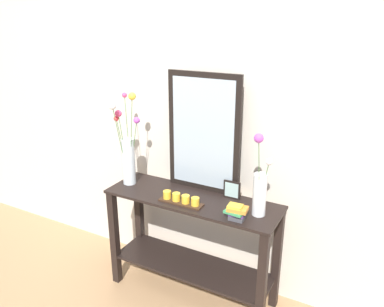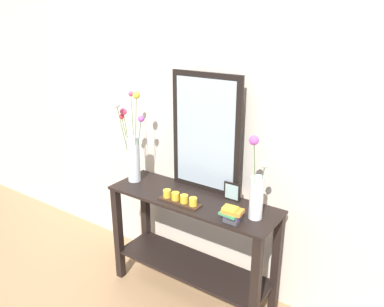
{
  "view_description": "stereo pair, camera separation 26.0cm",
  "coord_description": "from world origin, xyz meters",
  "px_view_note": "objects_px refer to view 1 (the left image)",
  "views": [
    {
      "loc": [
        1.16,
        -2.16,
        2.03
      ],
      "look_at": [
        0.0,
        0.0,
        1.15
      ],
      "focal_mm": 35.95,
      "sensor_mm": 36.0,
      "label": 1
    },
    {
      "loc": [
        1.39,
        -2.02,
        2.03
      ],
      "look_at": [
        0.0,
        0.0,
        1.15
      ],
      "focal_mm": 35.95,
      "sensor_mm": 36.0,
      "label": 2
    }
  ],
  "objects_px": {
    "console_table": "(192,236)",
    "tall_vase_left": "(128,154)",
    "vase_right": "(260,189)",
    "picture_frame_small": "(232,190)",
    "book_stack": "(237,212)",
    "mirror_leaning": "(203,133)",
    "candle_tray": "(181,199)"
  },
  "relations": [
    {
      "from": "console_table",
      "to": "tall_vase_left",
      "type": "height_order",
      "value": "tall_vase_left"
    },
    {
      "from": "console_table",
      "to": "tall_vase_left",
      "type": "xyz_separation_m",
      "value": [
        -0.54,
        -0.01,
        0.55
      ]
    },
    {
      "from": "vase_right",
      "to": "picture_frame_small",
      "type": "height_order",
      "value": "vase_right"
    },
    {
      "from": "picture_frame_small",
      "to": "book_stack",
      "type": "distance_m",
      "value": 0.3
    },
    {
      "from": "mirror_leaning",
      "to": "book_stack",
      "type": "xyz_separation_m",
      "value": [
        0.39,
        -0.3,
        -0.38
      ]
    },
    {
      "from": "vase_right",
      "to": "picture_frame_small",
      "type": "distance_m",
      "value": 0.31
    },
    {
      "from": "tall_vase_left",
      "to": "book_stack",
      "type": "height_order",
      "value": "tall_vase_left"
    },
    {
      "from": "mirror_leaning",
      "to": "tall_vase_left",
      "type": "relative_size",
      "value": 1.21
    },
    {
      "from": "candle_tray",
      "to": "book_stack",
      "type": "height_order",
      "value": "book_stack"
    },
    {
      "from": "book_stack",
      "to": "tall_vase_left",
      "type": "bearing_deg",
      "value": 172.52
    },
    {
      "from": "console_table",
      "to": "vase_right",
      "type": "relative_size",
      "value": 2.23
    },
    {
      "from": "tall_vase_left",
      "to": "mirror_leaning",
      "type": "bearing_deg",
      "value": 18.24
    },
    {
      "from": "mirror_leaning",
      "to": "tall_vase_left",
      "type": "distance_m",
      "value": 0.6
    },
    {
      "from": "console_table",
      "to": "book_stack",
      "type": "bearing_deg",
      "value": -18.35
    },
    {
      "from": "console_table",
      "to": "tall_vase_left",
      "type": "distance_m",
      "value": 0.78
    },
    {
      "from": "vase_right",
      "to": "book_stack",
      "type": "relative_size",
      "value": 3.85
    },
    {
      "from": "console_table",
      "to": "candle_tray",
      "type": "distance_m",
      "value": 0.36
    },
    {
      "from": "tall_vase_left",
      "to": "picture_frame_small",
      "type": "bearing_deg",
      "value": 9.9
    },
    {
      "from": "picture_frame_small",
      "to": "book_stack",
      "type": "bearing_deg",
      "value": -61.44
    },
    {
      "from": "console_table",
      "to": "mirror_leaning",
      "type": "relative_size",
      "value": 1.47
    },
    {
      "from": "candle_tray",
      "to": "book_stack",
      "type": "relative_size",
      "value": 2.15
    },
    {
      "from": "console_table",
      "to": "book_stack",
      "type": "xyz_separation_m",
      "value": [
        0.39,
        -0.13,
        0.36
      ]
    },
    {
      "from": "picture_frame_small",
      "to": "tall_vase_left",
      "type": "bearing_deg",
      "value": -170.1
    },
    {
      "from": "picture_frame_small",
      "to": "mirror_leaning",
      "type": "bearing_deg",
      "value": 170.78
    },
    {
      "from": "console_table",
      "to": "candle_tray",
      "type": "bearing_deg",
      "value": -105.39
    },
    {
      "from": "mirror_leaning",
      "to": "book_stack",
      "type": "distance_m",
      "value": 0.62
    },
    {
      "from": "picture_frame_small",
      "to": "book_stack",
      "type": "height_order",
      "value": "picture_frame_small"
    },
    {
      "from": "vase_right",
      "to": "candle_tray",
      "type": "xyz_separation_m",
      "value": [
        -0.52,
        -0.09,
        -0.15
      ]
    },
    {
      "from": "picture_frame_small",
      "to": "vase_right",
      "type": "bearing_deg",
      "value": -30.13
    },
    {
      "from": "book_stack",
      "to": "console_table",
      "type": "bearing_deg",
      "value": 161.65
    },
    {
      "from": "console_table",
      "to": "picture_frame_small",
      "type": "relative_size",
      "value": 9.75
    },
    {
      "from": "vase_right",
      "to": "tall_vase_left",
      "type": "bearing_deg",
      "value": 179.71
    }
  ]
}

